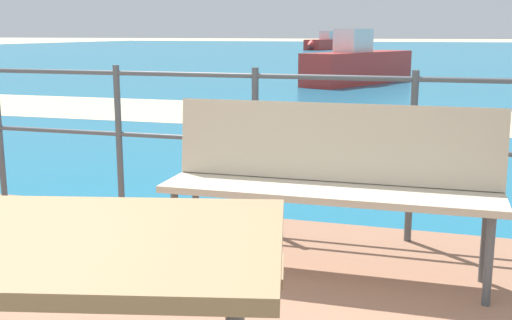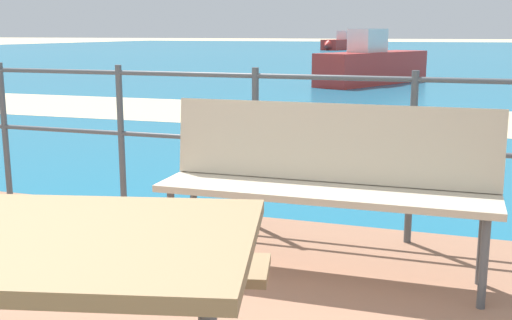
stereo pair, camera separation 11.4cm
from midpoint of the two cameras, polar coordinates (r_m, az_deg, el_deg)
sea_water at (r=41.45m, az=15.42°, el=9.35°), size 90.00×90.00×0.01m
beach_strip at (r=9.98m, az=9.77°, el=3.82°), size 54.02×3.38×0.01m
park_bench at (r=3.30m, az=5.81°, el=-1.03°), size 1.74×0.44×0.90m
railing_fence at (r=4.03m, az=-0.89°, el=2.69°), size 5.94×0.04×1.04m
boat_mid at (r=48.12m, az=6.32°, el=10.51°), size 2.48×5.71×1.37m
boat_far at (r=16.63m, az=9.37°, el=8.52°), size 2.56×4.39×1.39m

